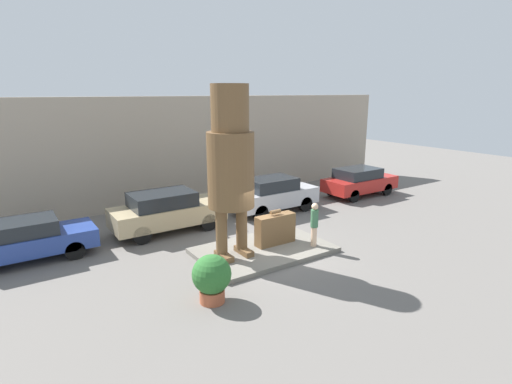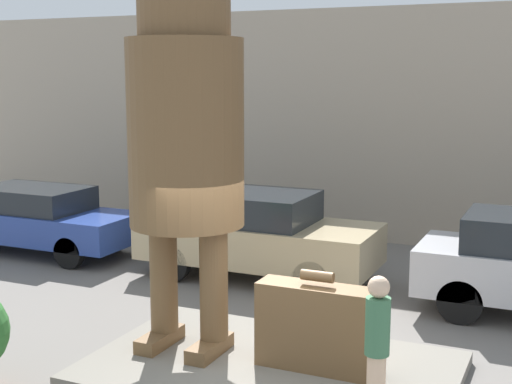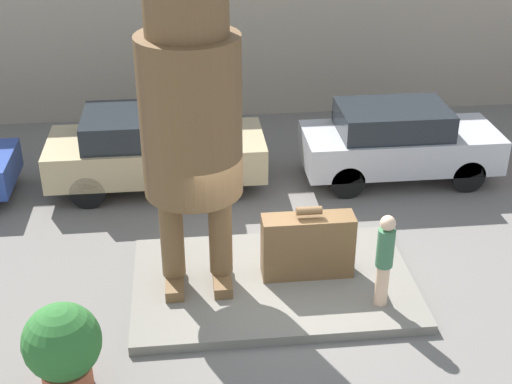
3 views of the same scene
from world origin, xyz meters
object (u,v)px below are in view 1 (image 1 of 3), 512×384
at_px(tourist, 314,223).
at_px(parked_car_red, 359,181).
at_px(parked_car_tan, 167,210).
at_px(parked_car_blue, 24,239).
at_px(giant_suitcase, 275,229).
at_px(parked_car_silver, 273,194).
at_px(planter_pot, 212,277).
at_px(statue_figure, 231,159).

xyz_separation_m(tourist, parked_car_red, (7.27, 4.49, -0.22)).
bearing_deg(parked_car_red, parked_car_tan, 178.25).
height_order(parked_car_blue, parked_car_red, parked_car_red).
xyz_separation_m(giant_suitcase, parked_car_red, (8.29, 3.54, 0.10)).
relative_size(tourist, parked_car_silver, 0.38).
height_order(parked_car_tan, planter_pot, parked_car_tan).
height_order(parked_car_silver, planter_pot, parked_car_silver).
xyz_separation_m(parked_car_silver, parked_car_red, (5.71, -0.13, -0.06)).
bearing_deg(parked_car_tan, parked_car_blue, -177.97).
height_order(giant_suitcase, parked_car_blue, giant_suitcase).
xyz_separation_m(parked_car_blue, parked_car_silver, (10.27, -0.03, 0.11)).
distance_m(giant_suitcase, parked_car_red, 9.02).
bearing_deg(parked_car_tan, planter_pot, -100.37).
bearing_deg(tourist, parked_car_tan, 126.98).
relative_size(tourist, parked_car_blue, 0.37).
height_order(statue_figure, tourist, statue_figure).
bearing_deg(giant_suitcase, statue_figure, -178.85).
relative_size(statue_figure, planter_pot, 4.18).
relative_size(statue_figure, parked_car_tan, 1.25).
relative_size(statue_figure, parked_car_red, 1.34).
distance_m(giant_suitcase, tourist, 1.43).
height_order(parked_car_tan, parked_car_red, parked_car_tan).
relative_size(giant_suitcase, parked_car_silver, 0.37).
bearing_deg(planter_pot, giant_suitcase, 30.41).
bearing_deg(statue_figure, parked_car_silver, 39.98).
bearing_deg(tourist, parked_car_red, 31.72).
distance_m(parked_car_blue, parked_car_silver, 10.27).
bearing_deg(giant_suitcase, parked_car_silver, 54.86).
distance_m(parked_car_tan, parked_car_silver, 5.19).
xyz_separation_m(giant_suitcase, parked_car_blue, (-7.68, 3.69, 0.06)).
bearing_deg(parked_car_blue, parked_car_red, -0.55).
xyz_separation_m(parked_car_tan, parked_car_silver, (5.19, -0.21, -0.00)).
relative_size(parked_car_silver, parked_car_red, 0.98).
bearing_deg(giant_suitcase, tourist, -42.79).
bearing_deg(tourist, statue_figure, 162.32).
distance_m(parked_car_red, planter_pot, 13.30).
relative_size(parked_car_tan, parked_car_silver, 1.08).
bearing_deg(parked_car_silver, parked_car_blue, 179.85).
distance_m(parked_car_silver, planter_pot, 8.59).
bearing_deg(parked_car_red, tourist, -148.28).
relative_size(giant_suitcase, parked_car_tan, 0.34).
bearing_deg(parked_car_blue, planter_pot, -55.94).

